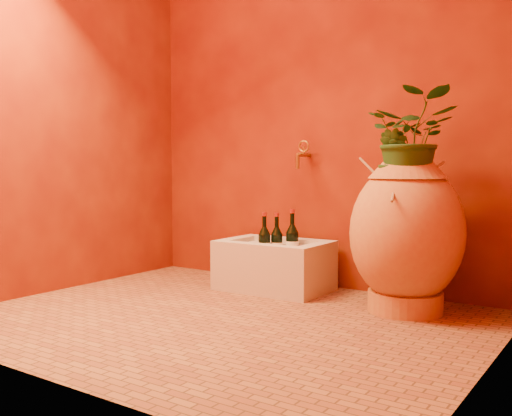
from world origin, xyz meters
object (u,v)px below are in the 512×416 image
Objects in this scene: amphora at (406,232)px; wine_bottle_a at (277,245)px; wine_bottle_c at (264,245)px; stone_basin at (274,266)px; wine_bottle_b at (292,244)px; wall_tap at (302,153)px.

amphora is 2.73× the size of wine_bottle_a.
amphora reaches higher than wine_bottle_c.
wine_bottle_a is at bearing 75.35° from stone_basin.
wine_bottle_b is (-0.77, 0.14, -0.13)m from amphora.
wine_bottle_b reaches higher than wine_bottle_c.
wine_bottle_c reaches higher than wine_bottle_a.
wine_bottle_b is at bearing 169.58° from amphora.
stone_basin is 2.00× the size of wine_bottle_b.
wine_bottle_a is at bearing 173.60° from amphora.
wine_bottle_c reaches higher than stone_basin.
amphora is at bearing -6.40° from wine_bottle_a.
wine_bottle_a is 0.99× the size of wine_bottle_c.
wall_tap is (0.09, 0.16, 0.56)m from wine_bottle_a.
wall_tap reaches higher than wine_bottle_b.
amphora is at bearing -18.66° from wall_tap.
wine_bottle_c is at bearing -133.46° from wine_bottle_a.
wine_bottle_b reaches higher than stone_basin.
stone_basin is 3.67× the size of wall_tap.
wine_bottle_b is (0.08, 0.05, 0.01)m from wine_bottle_a.
amphora is at bearing -5.13° from stone_basin.
wine_bottle_c is (-0.91, 0.04, -0.14)m from amphora.
wine_bottle_c is 1.73× the size of wall_tap.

